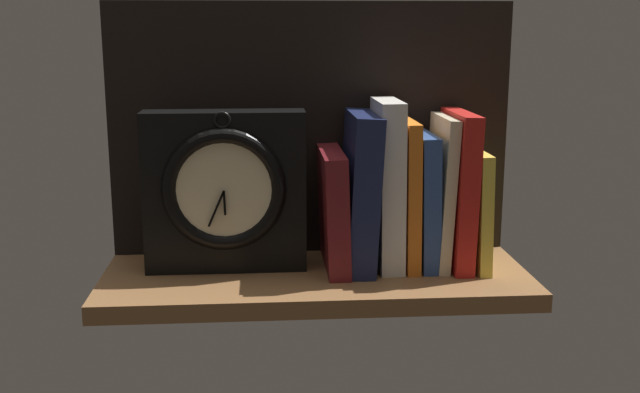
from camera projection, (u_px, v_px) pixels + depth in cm
name	position (u px, v px, depth cm)	size (l,w,h in cm)	color
ground_plane	(316.00, 280.00, 108.85)	(60.54, 23.63, 2.50)	brown
back_panel	(311.00, 130.00, 115.36)	(60.54, 1.20, 38.05)	black
book_maroon_dawkins	(333.00, 209.00, 109.61)	(3.13, 15.73, 17.05)	maroon
book_navy_bierce	(360.00, 191.00, 109.31)	(3.95, 14.91, 22.40)	#192147
book_white_catcher	(387.00, 184.00, 109.41)	(3.37, 12.12, 24.23)	silver
book_orange_pandolfini	(407.00, 194.00, 109.94)	(1.90, 12.17, 21.34)	orange
book_blue_modern	(424.00, 200.00, 110.34)	(2.51, 12.01, 19.38)	#2D4C8E
book_cream_twain	(440.00, 191.00, 110.25)	(1.62, 12.41, 21.86)	beige
book_red_requiem	(457.00, 189.00, 110.36)	(2.71, 14.57, 22.45)	red
book_yellow_seinlanguage	(473.00, 207.00, 111.14)	(1.73, 14.87, 17.08)	gold
framed_clock	(225.00, 191.00, 107.46)	(22.85, 7.29, 23.13)	black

